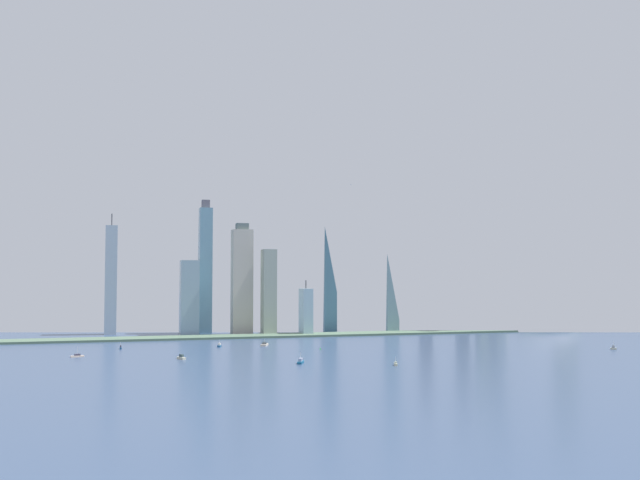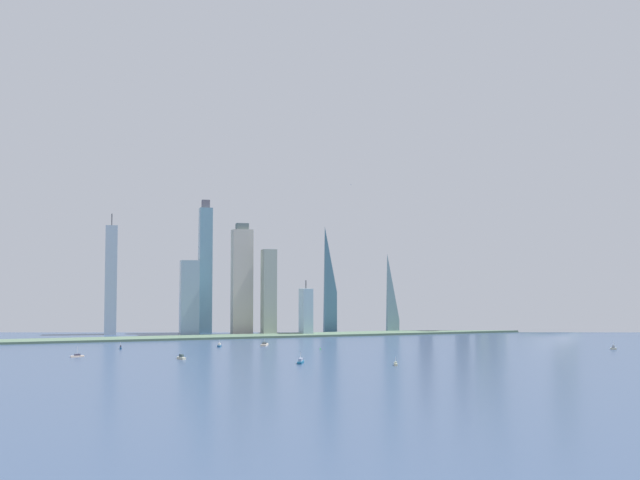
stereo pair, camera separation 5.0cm
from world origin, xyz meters
name	(u,v)px [view 1 (the left image)]	position (x,y,z in m)	size (l,w,h in m)	color
ground_plane	(505,374)	(0.00, 0.00, 0.00)	(6000.00, 6000.00, 0.00)	#344969
waterfront_pier	(346,334)	(0.00, 406.08, 1.34)	(927.18, 46.69, 2.69)	#526D57
observation_tower	(502,237)	(236.57, 404.66, 136.07)	(33.08, 33.08, 300.93)	#B8B5A4
stadium_dome	(548,324)	(322.70, 423.38, 7.60)	(94.04, 94.04, 41.66)	#97A58E
skyscraper_0	(269,292)	(-98.80, 436.74, 57.43)	(17.89, 23.21, 114.85)	#97A293
skyscraper_1	(462,282)	(210.25, 476.92, 70.80)	(14.51, 16.50, 154.85)	slate
skyscraper_2	(111,280)	(-303.59, 506.37, 73.91)	(15.72, 25.30, 164.52)	#9AACBD
skyscraper_3	(482,288)	(226.81, 446.37, 61.68)	(12.14, 14.28, 123.36)	#A1A481
skyscraper_4	(426,286)	(153.95, 486.26, 64.17)	(13.52, 19.19, 135.39)	slate
skyscraper_5	(486,285)	(255.54, 483.50, 65.99)	(25.99, 26.74, 131.98)	slate
skyscraper_6	(329,273)	(-6.76, 461.30, 83.20)	(17.90, 21.07, 170.73)	#426B7E
skyscraper_7	(205,269)	(-177.65, 493.74, 89.13)	(17.54, 25.54, 185.43)	#6692A7
skyscraper_8	(242,281)	(-131.95, 456.98, 72.77)	(27.10, 23.93, 151.04)	#BBB4A3
skyscraper_9	(392,271)	(78.11, 434.61, 86.40)	(17.84, 12.50, 172.81)	gray
skyscraper_10	(189,297)	(-201.43, 469.79, 50.12)	(24.47, 24.31, 100.24)	#86A3AF
skyscraper_11	(306,312)	(-51.09, 421.00, 31.10)	(13.26, 27.05, 73.21)	#98B9C4
skyscraper_12	(564,269)	(374.19, 454.93, 90.29)	(26.36, 26.04, 185.17)	#9B9B83
boat_0	(300,361)	(-138.18, 114.49, 1.69)	(9.78, 15.99, 9.95)	#155379
boat_1	(264,344)	(-135.20, 287.69, 1.44)	(12.03, 18.50, 7.23)	beige
boat_2	(219,346)	(-186.42, 286.10, 1.53)	(5.60, 8.51, 7.51)	navy
boat_3	(77,356)	(-332.44, 223.60, 1.17)	(12.82, 6.63, 10.05)	beige
boat_4	(121,348)	(-291.67, 293.45, 1.47)	(2.07, 7.58, 7.50)	navy
boat_5	(613,348)	(213.92, 141.18, 1.64)	(6.21, 5.42, 8.90)	beige
boat_6	(181,357)	(-237.66, 176.91, 1.69)	(7.66, 12.33, 4.66)	beige
boat_7	(396,364)	(-62.30, 76.41, 1.40)	(4.82, 8.91, 7.49)	beige
channel_buoy_0	(320,348)	(-86.91, 227.93, 1.27)	(1.29, 1.29, 2.54)	green
airplane	(355,186)	(27.78, 446.26, 206.55)	(22.53, 22.35, 7.83)	silver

